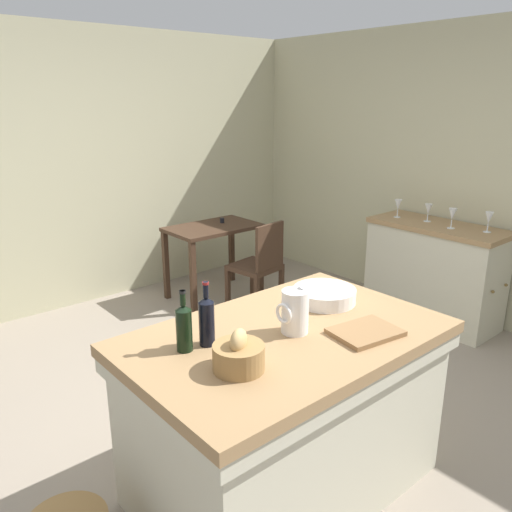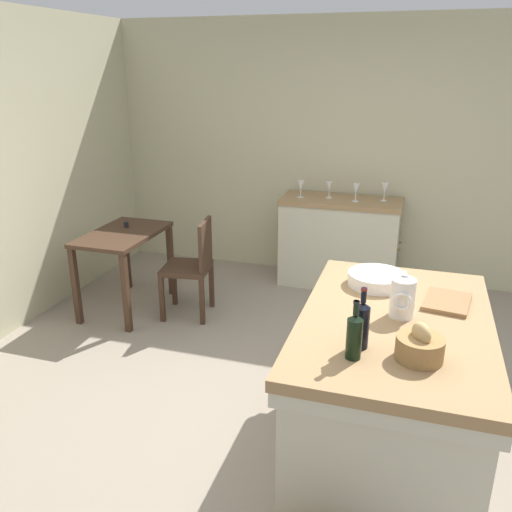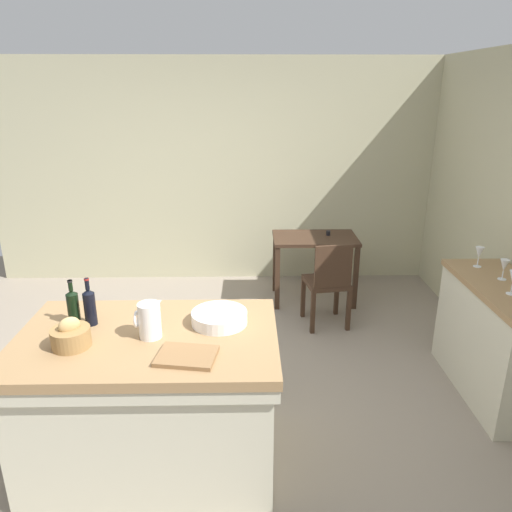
{
  "view_description": "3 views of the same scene",
  "coord_description": "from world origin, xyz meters",
  "px_view_note": "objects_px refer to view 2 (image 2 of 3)",
  "views": [
    {
      "loc": [
        -1.81,
        -2.2,
        1.97
      ],
      "look_at": [
        0.19,
        0.13,
        1.01
      ],
      "focal_mm": 35.98,
      "sensor_mm": 36.0,
      "label": 1
    },
    {
      "loc": [
        -2.86,
        -0.64,
        2.15
      ],
      "look_at": [
        0.26,
        0.33,
        0.96
      ],
      "focal_mm": 37.26,
      "sensor_mm": 36.0,
      "label": 2
    },
    {
      "loc": [
        0.36,
        -3.13,
        2.27
      ],
      "look_at": [
        0.43,
        0.33,
        1.05
      ],
      "focal_mm": 33.9,
      "sensor_mm": 36.0,
      "label": 3
    }
  ],
  "objects_px": {
    "cutting_board": "(447,302)",
    "wine_glass_right": "(301,186)",
    "writing_desk": "(124,245)",
    "wooden_chair": "(193,265)",
    "pitcher": "(402,298)",
    "island_table": "(389,384)",
    "wine_glass_left": "(356,189)",
    "bread_basket": "(420,346)",
    "side_cabinet": "(339,242)",
    "wine_bottle_dark": "(362,324)",
    "wine_glass_far_left": "(385,189)",
    "wine_bottle_amber": "(354,335)",
    "wine_glass_middle": "(329,187)",
    "wash_bowl": "(377,279)"
  },
  "relations": [
    {
      "from": "wash_bowl",
      "to": "wine_glass_middle",
      "type": "relative_size",
      "value": 2.17
    },
    {
      "from": "island_table",
      "to": "wine_bottle_amber",
      "type": "height_order",
      "value": "wine_bottle_amber"
    },
    {
      "from": "writing_desk",
      "to": "wine_glass_right",
      "type": "relative_size",
      "value": 5.43
    },
    {
      "from": "island_table",
      "to": "wine_glass_far_left",
      "type": "distance_m",
      "value": 2.62
    },
    {
      "from": "writing_desk",
      "to": "wine_glass_far_left",
      "type": "distance_m",
      "value": 2.52
    },
    {
      "from": "bread_basket",
      "to": "pitcher",
      "type": "bearing_deg",
      "value": 13.4
    },
    {
      "from": "wine_glass_right",
      "to": "wine_bottle_dark",
      "type": "bearing_deg",
      "value": -161.74
    },
    {
      "from": "wine_glass_far_left",
      "to": "wine_glass_left",
      "type": "xyz_separation_m",
      "value": [
        -0.11,
        0.26,
        0.0
      ]
    },
    {
      "from": "pitcher",
      "to": "wine_glass_far_left",
      "type": "xyz_separation_m",
      "value": [
        2.52,
        0.29,
        0.02
      ]
    },
    {
      "from": "bread_basket",
      "to": "wine_glass_middle",
      "type": "relative_size",
      "value": 1.37
    },
    {
      "from": "side_cabinet",
      "to": "wine_glass_far_left",
      "type": "xyz_separation_m",
      "value": [
        0.06,
        -0.4,
        0.56
      ]
    },
    {
      "from": "writing_desk",
      "to": "wine_bottle_amber",
      "type": "distance_m",
      "value": 2.93
    },
    {
      "from": "side_cabinet",
      "to": "wine_bottle_amber",
      "type": "bearing_deg",
      "value": -170.32
    },
    {
      "from": "writing_desk",
      "to": "cutting_board",
      "type": "bearing_deg",
      "value": -111.52
    },
    {
      "from": "wine_bottle_amber",
      "to": "wine_glass_left",
      "type": "distance_m",
      "value": 2.94
    },
    {
      "from": "side_cabinet",
      "to": "wash_bowl",
      "type": "distance_m",
      "value": 2.19
    },
    {
      "from": "writing_desk",
      "to": "wine_glass_right",
      "type": "xyz_separation_m",
      "value": [
        1.12,
        -1.36,
        0.39
      ]
    },
    {
      "from": "wine_bottle_amber",
      "to": "pitcher",
      "type": "bearing_deg",
      "value": -20.48
    },
    {
      "from": "cutting_board",
      "to": "wine_glass_right",
      "type": "height_order",
      "value": "wine_glass_right"
    },
    {
      "from": "side_cabinet",
      "to": "wine_bottle_dark",
      "type": "bearing_deg",
      "value": -169.58
    },
    {
      "from": "wooden_chair",
      "to": "wine_glass_right",
      "type": "xyz_separation_m",
      "value": [
        1.07,
        -0.72,
        0.53
      ]
    },
    {
      "from": "pitcher",
      "to": "wine_glass_left",
      "type": "xyz_separation_m",
      "value": [
        2.41,
        0.55,
        0.02
      ]
    },
    {
      "from": "writing_desk",
      "to": "wine_glass_right",
      "type": "distance_m",
      "value": 1.81
    },
    {
      "from": "bread_basket",
      "to": "writing_desk",
      "type": "bearing_deg",
      "value": 56.03
    },
    {
      "from": "wine_glass_left",
      "to": "writing_desk",
      "type": "bearing_deg",
      "value": 120.2
    },
    {
      "from": "writing_desk",
      "to": "wine_bottle_dark",
      "type": "relative_size",
      "value": 2.97
    },
    {
      "from": "pitcher",
      "to": "wine_glass_far_left",
      "type": "relative_size",
      "value": 1.48
    },
    {
      "from": "wooden_chair",
      "to": "pitcher",
      "type": "xyz_separation_m",
      "value": [
        -1.36,
        -1.81,
        0.52
      ]
    },
    {
      "from": "side_cabinet",
      "to": "writing_desk",
      "type": "bearing_deg",
      "value": 123.41
    },
    {
      "from": "wash_bowl",
      "to": "wine_bottle_dark",
      "type": "relative_size",
      "value": 1.13
    },
    {
      "from": "cutting_board",
      "to": "wine_glass_right",
      "type": "distance_m",
      "value": 2.56
    },
    {
      "from": "wine_bottle_amber",
      "to": "wine_glass_middle",
      "type": "height_order",
      "value": "wine_bottle_amber"
    },
    {
      "from": "cutting_board",
      "to": "wooden_chair",
      "type": "bearing_deg",
      "value": 61.45
    },
    {
      "from": "wooden_chair",
      "to": "bread_basket",
      "type": "distance_m",
      "value": 2.66
    },
    {
      "from": "bread_basket",
      "to": "wine_glass_right",
      "type": "height_order",
      "value": "bread_basket"
    },
    {
      "from": "pitcher",
      "to": "wine_glass_far_left",
      "type": "bearing_deg",
      "value": 6.55
    },
    {
      "from": "writing_desk",
      "to": "wine_glass_right",
      "type": "bearing_deg",
      "value": -50.55
    },
    {
      "from": "side_cabinet",
      "to": "pitcher",
      "type": "relative_size",
      "value": 4.73
    },
    {
      "from": "wine_glass_right",
      "to": "bread_basket",
      "type": "bearing_deg",
      "value": -157.2
    },
    {
      "from": "writing_desk",
      "to": "bread_basket",
      "type": "distance_m",
      "value": 3.11
    },
    {
      "from": "island_table",
      "to": "wine_glass_left",
      "type": "relative_size",
      "value": 8.85
    },
    {
      "from": "wash_bowl",
      "to": "wine_bottle_amber",
      "type": "height_order",
      "value": "wine_bottle_amber"
    },
    {
      "from": "wash_bowl",
      "to": "cutting_board",
      "type": "relative_size",
      "value": 1.1
    },
    {
      "from": "wash_bowl",
      "to": "wine_glass_right",
      "type": "distance_m",
      "value": 2.24
    },
    {
      "from": "side_cabinet",
      "to": "wooden_chair",
      "type": "distance_m",
      "value": 1.58
    },
    {
      "from": "wine_glass_far_left",
      "to": "wine_glass_right",
      "type": "relative_size",
      "value": 1.03
    },
    {
      "from": "side_cabinet",
      "to": "wine_bottle_amber",
      "type": "height_order",
      "value": "wine_bottle_amber"
    },
    {
      "from": "island_table",
      "to": "bread_basket",
      "type": "distance_m",
      "value": 0.63
    },
    {
      "from": "side_cabinet",
      "to": "wine_glass_left",
      "type": "distance_m",
      "value": 0.59
    },
    {
      "from": "wine_bottle_amber",
      "to": "wine_glass_right",
      "type": "height_order",
      "value": "wine_bottle_amber"
    }
  ]
}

